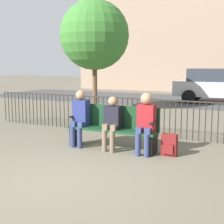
% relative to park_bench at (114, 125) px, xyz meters
% --- Properties ---
extents(ground_plane, '(80.00, 80.00, 0.00)m').
position_rel_park_bench_xyz_m(ground_plane, '(0.00, -2.13, -0.50)').
color(ground_plane, '#605B4C').
extents(park_bench, '(1.95, 0.45, 0.92)m').
position_rel_park_bench_xyz_m(park_bench, '(0.00, 0.00, 0.00)').
color(park_bench, '#14381E').
rests_on(park_bench, ground).
extents(seated_person_0, '(0.34, 0.39, 1.23)m').
position_rel_park_bench_xyz_m(seated_person_0, '(-0.75, -0.13, 0.19)').
color(seated_person_0, navy).
rests_on(seated_person_0, ground).
extents(seated_person_1, '(0.34, 0.39, 1.13)m').
position_rel_park_bench_xyz_m(seated_person_1, '(0.02, -0.14, 0.13)').
color(seated_person_1, brown).
rests_on(seated_person_1, ground).
extents(seated_person_2, '(0.34, 0.39, 1.23)m').
position_rel_park_bench_xyz_m(seated_person_2, '(0.76, -0.13, 0.20)').
color(seated_person_2, navy).
rests_on(seated_person_2, ground).
extents(backpack, '(0.29, 0.22, 0.43)m').
position_rel_park_bench_xyz_m(backpack, '(1.22, -0.01, -0.29)').
color(backpack, maroon).
rests_on(backpack, ground).
extents(fence_railing, '(9.01, 0.03, 0.95)m').
position_rel_park_bench_xyz_m(fence_railing, '(-0.02, 1.43, 0.06)').
color(fence_railing, '#2D2823').
rests_on(fence_railing, ground).
extents(tree_1, '(2.66, 2.66, 4.24)m').
position_rel_park_bench_xyz_m(tree_1, '(-3.12, 4.79, 2.40)').
color(tree_1, brown).
rests_on(tree_1, ground).
extents(street_surface, '(24.00, 6.00, 0.01)m').
position_rel_park_bench_xyz_m(street_surface, '(0.00, 9.87, -0.50)').
color(street_surface, '#3D3D3F').
rests_on(street_surface, ground).
extents(parked_car_0, '(4.20, 1.94, 1.62)m').
position_rel_park_bench_xyz_m(parked_car_0, '(0.91, 9.55, 0.34)').
color(parked_car_0, '#B7B7BC').
rests_on(parked_car_0, ground).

